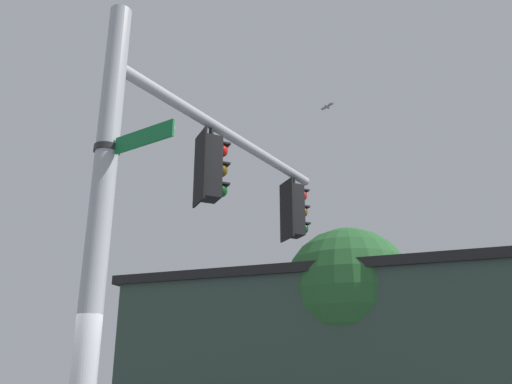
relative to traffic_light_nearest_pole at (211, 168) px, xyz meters
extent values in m
cylinder|color=#ADB2B7|center=(1.11, -1.78, -1.66)|extent=(0.29, 0.29, 6.68)
cylinder|color=#ADB2B7|center=(-0.31, 0.47, 0.79)|extent=(2.98, 4.60, 0.18)
cylinder|color=black|center=(0.00, -0.02, 0.61)|extent=(0.08, 0.08, 0.18)
cube|color=black|center=(0.00, -0.02, -0.01)|extent=(0.36, 0.30, 1.05)
sphere|color=red|center=(0.00, 0.17, 0.34)|extent=(0.22, 0.22, 0.22)
cube|color=black|center=(0.00, 0.19, 0.44)|extent=(0.24, 0.20, 0.03)
sphere|color=brown|center=(0.00, 0.17, -0.01)|extent=(0.22, 0.22, 0.22)
cube|color=black|center=(0.00, 0.19, 0.09)|extent=(0.24, 0.20, 0.03)
sphere|color=#0F4C19|center=(0.00, 0.17, -0.36)|extent=(0.22, 0.22, 0.22)
cube|color=black|center=(0.00, 0.19, -0.26)|extent=(0.24, 0.20, 0.03)
cube|color=black|center=(0.00, -0.19, -0.01)|extent=(0.54, 0.03, 1.22)
cylinder|color=black|center=(-1.44, 2.27, 0.61)|extent=(0.08, 0.08, 0.18)
cube|color=black|center=(-1.44, 2.27, -0.01)|extent=(0.36, 0.30, 1.05)
sphere|color=red|center=(-1.44, 2.46, 0.34)|extent=(0.22, 0.22, 0.22)
cube|color=black|center=(-1.44, 2.48, 0.44)|extent=(0.24, 0.20, 0.03)
sphere|color=brown|center=(-1.44, 2.46, -0.01)|extent=(0.22, 0.22, 0.22)
cube|color=black|center=(-1.44, 2.48, 0.09)|extent=(0.24, 0.20, 0.03)
sphere|color=#0F4C19|center=(-1.44, 2.46, -0.36)|extent=(0.22, 0.22, 0.22)
cube|color=black|center=(-1.44, 2.48, -0.26)|extent=(0.24, 0.20, 0.03)
cube|color=black|center=(-1.44, 2.10, -0.01)|extent=(0.54, 0.03, 1.22)
cube|color=#147238|center=(1.65, -1.44, -0.45)|extent=(0.83, 0.53, 0.22)
cube|color=white|center=(1.65, -1.43, -0.45)|extent=(0.81, 0.52, 0.04)
cylinder|color=#262626|center=(1.11, -1.78, -0.45)|extent=(0.33, 0.33, 0.08)
ellipsoid|color=gray|center=(-1.09, 2.95, 2.32)|extent=(0.16, 0.21, 0.06)
cube|color=gray|center=(-1.07, 2.96, 2.33)|extent=(0.24, 0.18, 0.08)
cube|color=gray|center=(-1.11, 2.94, 2.33)|extent=(0.24, 0.18, 0.09)
cube|color=#33473D|center=(-8.36, 7.43, -2.57)|extent=(13.52, 13.66, 4.88)
cube|color=black|center=(-10.72, 9.72, -2.32)|extent=(9.03, 9.24, 0.30)
cube|color=black|center=(-8.36, 7.43, 0.02)|extent=(14.06, 14.21, 0.30)
sphere|color=#28602D|center=(-6.90, 7.15, -0.58)|extent=(4.23, 4.23, 4.23)
camera|label=1|loc=(7.53, -2.59, -3.22)|focal=37.40mm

